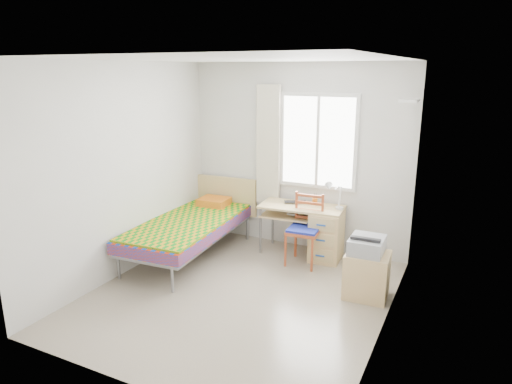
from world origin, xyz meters
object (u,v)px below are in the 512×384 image
chair (306,225)px  cabinet (367,275)px  desk (322,231)px  bed (192,225)px  printer (367,245)px

chair → cabinet: bearing=-35.6°
desk → chair: size_ratio=1.24×
desk → cabinet: desk is taller
desk → chair: 0.31m
chair → desk: bearing=55.8°
chair → bed: bearing=-167.0°
cabinet → printer: bearing=132.6°
chair → printer: bearing=-35.2°
printer → desk: bearing=132.9°
bed → cabinet: (2.43, -0.13, -0.18)m
bed → printer: bearing=-6.1°
bed → chair: (1.48, 0.45, 0.08)m
desk → printer: 1.14m
desk → cabinet: bearing=-50.0°
desk → chair: chair is taller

